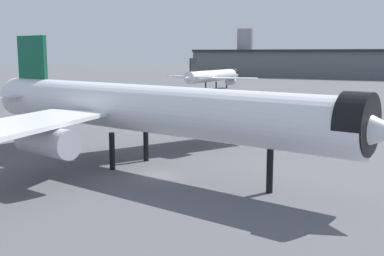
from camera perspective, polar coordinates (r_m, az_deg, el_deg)
The scene contains 4 objects.
ground at distance 54.08m, azimuth -3.88°, elevation -5.67°, with size 900.00×900.00×0.00m, color #56565B.
airliner_near_gate at distance 56.57m, azimuth -5.98°, elevation 2.25°, with size 58.94×53.70×16.08m.
airliner_far_taxiway at distance 175.38m, azimuth 2.52°, elevation 6.23°, with size 36.34×39.91×11.86m.
traffic_cone_wingtip at distance 92.99m, azimuth -7.90°, elevation 0.67°, with size 0.55×0.55×0.68m, color #F2600C.
Camera 1 is at (31.94, -41.44, 13.69)m, focal length 44.58 mm.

